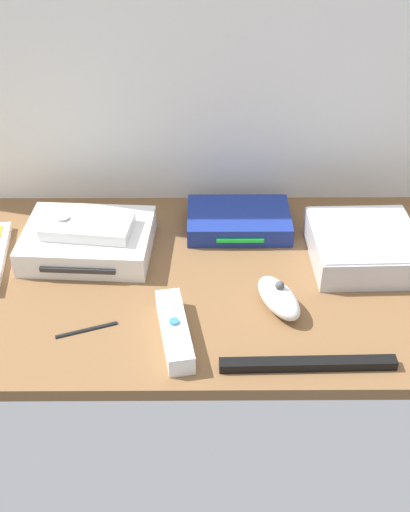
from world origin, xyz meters
TOP-DOWN VIEW (x-y plane):
  - ground_plane at (0.00, 0.00)cm, footprint 100.00×48.00cm
  - back_wall at (0.00, 24.60)cm, footprint 110.00×1.20cm
  - game_console at (-19.09, 6.88)cm, footprint 21.97×17.51cm
  - mini_computer at (26.51, 4.46)cm, footprint 17.46×17.46cm
  - network_router at (6.44, 13.57)cm, footprint 18.06×12.46cm
  - remote_wand at (-3.97, -14.21)cm, footprint 6.13×15.20cm
  - remote_nunchuk at (11.38, -7.85)cm, footprint 8.12×10.92cm
  - remote_classic_pad at (-18.79, 6.54)cm, footprint 15.28×9.73cm
  - sensor_bar at (14.21, -20.03)cm, footprint 24.03×2.28cm
  - stylus_pen at (-16.79, -12.58)cm, footprint 8.72×3.64cm

SIDE VIEW (x-z plane):
  - ground_plane at x=0.00cm, z-range -2.00..0.00cm
  - stylus_pen at x=-16.79cm, z-range 0.00..0.70cm
  - sensor_bar at x=14.21cm, z-range 0.00..1.40cm
  - remote_wand at x=-3.97cm, z-range -0.19..3.21cm
  - network_router at x=6.44cm, z-range 0.00..3.40cm
  - remote_nunchuk at x=11.38cm, z-range -0.51..4.59cm
  - game_console at x=-19.09cm, z-range 0.00..4.40cm
  - mini_computer at x=26.51cm, z-range -0.01..5.29cm
  - remote_classic_pad at x=-18.79cm, z-range 4.21..6.61cm
  - back_wall at x=0.00cm, z-range 0.00..64.00cm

